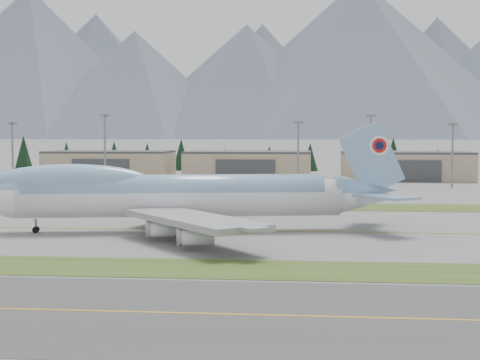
# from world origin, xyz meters

# --- Properties ---
(ground) EXTENTS (7000.00, 7000.00, 0.00)m
(ground) POSITION_xyz_m (0.00, 0.00, 0.00)
(ground) COLOR slate
(ground) RESTS_ON ground
(grass_strip_near) EXTENTS (400.00, 14.00, 0.08)m
(grass_strip_near) POSITION_xyz_m (0.00, -38.00, 0.00)
(grass_strip_near) COLOR #334B1B
(grass_strip_near) RESTS_ON ground
(grass_strip_far) EXTENTS (400.00, 18.00, 0.08)m
(grass_strip_far) POSITION_xyz_m (0.00, 45.00, 0.00)
(grass_strip_far) COLOR #334B1B
(grass_strip_far) RESTS_ON ground
(asphalt_taxiway) EXTENTS (400.00, 32.00, 0.04)m
(asphalt_taxiway) POSITION_xyz_m (0.00, -62.00, 0.00)
(asphalt_taxiway) COLOR #3D3D3D
(asphalt_taxiway) RESTS_ON ground
(taxiway_line_main) EXTENTS (400.00, 0.40, 0.02)m
(taxiway_line_main) POSITION_xyz_m (0.00, 0.00, 0.00)
(taxiway_line_main) COLOR gold
(taxiway_line_main) RESTS_ON ground
(taxiway_line_near) EXTENTS (400.00, 0.40, 0.02)m
(taxiway_line_near) POSITION_xyz_m (0.00, -62.00, 0.00)
(taxiway_line_near) COLOR gold
(taxiway_line_near) RESTS_ON ground
(boeing_747_freighter) EXTENTS (77.44, 65.54, 20.30)m
(boeing_747_freighter) POSITION_xyz_m (-14.74, -1.99, 6.69)
(boeing_747_freighter) COLOR white
(boeing_747_freighter) RESTS_ON ground
(hangar_left) EXTENTS (48.00, 26.60, 10.80)m
(hangar_left) POSITION_xyz_m (-70.00, 149.90, 5.39)
(hangar_left) COLOR gray
(hangar_left) RESTS_ON ground
(hangar_center) EXTENTS (48.00, 26.60, 10.80)m
(hangar_center) POSITION_xyz_m (-15.00, 149.90, 5.39)
(hangar_center) COLOR gray
(hangar_center) RESTS_ON ground
(hangar_right) EXTENTS (48.00, 26.60, 10.80)m
(hangar_right) POSITION_xyz_m (45.00, 149.90, 5.39)
(hangar_right) COLOR gray
(hangar_right) RESTS_ON ground
(floodlight_masts) EXTENTS (175.35, 9.13, 24.12)m
(floodlight_masts) POSITION_xyz_m (2.60, 109.28, 15.70)
(floodlight_masts) COLOR slate
(floodlight_masts) RESTS_ON ground
(service_vehicle_a) EXTENTS (3.40, 4.29, 1.37)m
(service_vehicle_a) POSITION_xyz_m (-36.65, 128.34, 0.00)
(service_vehicle_a) COLOR white
(service_vehicle_a) RESTS_ON ground
(service_vehicle_b) EXTENTS (3.55, 2.98, 1.15)m
(service_vehicle_b) POSITION_xyz_m (24.05, 119.41, 0.00)
(service_vehicle_b) COLOR yellow
(service_vehicle_b) RESTS_ON ground
(conifer_belt) EXTENTS (265.89, 15.46, 16.75)m
(conifer_belt) POSITION_xyz_m (0.45, 210.94, 7.26)
(conifer_belt) COLOR black
(conifer_belt) RESTS_ON ground
(mountain_ridge_front) EXTENTS (4223.34, 1200.98, 506.47)m
(mountain_ridge_front) POSITION_xyz_m (-88.84, 2218.20, 222.34)
(mountain_ridge_front) COLOR #434C5A
(mountain_ridge_front) RESTS_ON ground
(mountain_ridge_rear) EXTENTS (4496.21, 1035.47, 517.73)m
(mountain_ridge_rear) POSITION_xyz_m (62.19, 2900.00, 255.37)
(mountain_ridge_rear) COLOR #434C5A
(mountain_ridge_rear) RESTS_ON ground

